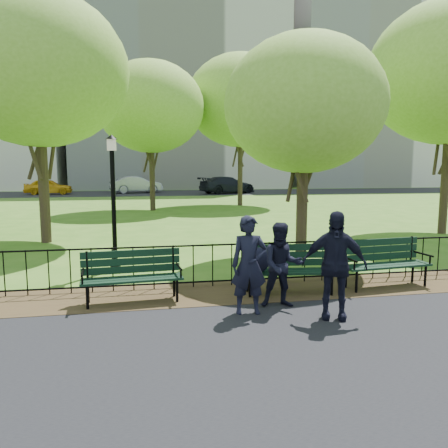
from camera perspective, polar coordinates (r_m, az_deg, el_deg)
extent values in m
plane|color=#3B6A1C|center=(7.51, 8.71, -11.79)|extent=(120.00, 120.00, 0.00)
cube|color=black|center=(4.74, 23.66, -24.48)|extent=(60.00, 9.20, 0.01)
cube|color=#362616|center=(8.87, 5.50, -8.62)|extent=(60.00, 1.60, 0.01)
cube|color=black|center=(41.83, -7.24, 4.05)|extent=(70.00, 9.00, 0.01)
cylinder|color=black|center=(9.14, 4.70, -2.55)|extent=(24.00, 0.04, 0.04)
cylinder|color=black|center=(9.31, 4.65, -7.16)|extent=(24.00, 0.04, 0.04)
cylinder|color=black|center=(9.23, 4.67, -5.18)|extent=(0.02, 0.02, 0.90)
cube|color=beige|center=(56.27, -6.15, 20.31)|extent=(24.00, 15.00, 30.00)
cube|color=silver|center=(62.34, 17.42, 15.95)|extent=(20.00, 15.00, 24.00)
cube|color=black|center=(8.58, 8.53, -6.16)|extent=(1.87, 0.69, 0.04)
cube|color=black|center=(8.76, 8.20, -3.53)|extent=(1.82, 0.24, 0.46)
cylinder|color=black|center=(8.33, 3.41, -8.13)|extent=(0.05, 0.05, 0.46)
cylinder|color=black|center=(8.68, 13.91, -7.70)|extent=(0.05, 0.05, 0.46)
cylinder|color=black|center=(8.68, 3.09, -7.48)|extent=(0.05, 0.05, 0.46)
cylinder|color=black|center=(9.01, 13.19, -7.11)|extent=(0.05, 0.05, 0.46)
cylinder|color=black|center=(8.40, 2.79, -5.11)|extent=(0.10, 0.57, 0.04)
cylinder|color=black|center=(8.77, 14.07, -4.79)|extent=(0.10, 0.57, 0.04)
ellipsoid|color=black|center=(8.32, 4.56, -4.70)|extent=(0.47, 0.35, 0.48)
cube|color=black|center=(8.12, -11.88, -7.07)|extent=(1.84, 0.63, 0.04)
cube|color=black|center=(8.29, -12.05, -4.30)|extent=(1.80, 0.19, 0.45)
cylinder|color=black|center=(8.00, -17.43, -9.15)|extent=(0.05, 0.05, 0.45)
cylinder|color=black|center=(8.08, -6.15, -8.67)|extent=(0.05, 0.05, 0.45)
cylinder|color=black|center=(8.35, -17.34, -8.45)|extent=(0.05, 0.05, 0.45)
cylinder|color=black|center=(8.43, -6.54, -8.00)|extent=(0.05, 0.05, 0.45)
cylinder|color=black|center=(8.08, -18.00, -6.03)|extent=(0.09, 0.56, 0.04)
cylinder|color=black|center=(8.16, -5.90, -5.55)|extent=(0.09, 0.56, 0.04)
cube|color=black|center=(9.54, 20.45, -5.08)|extent=(1.92, 0.70, 0.04)
cube|color=black|center=(9.69, 19.58, -2.69)|extent=(1.87, 0.24, 0.47)
cylinder|color=black|center=(8.99, 16.92, -7.24)|extent=(0.05, 0.05, 0.47)
cylinder|color=black|center=(9.96, 24.81, -6.18)|extent=(0.05, 0.05, 0.47)
cylinder|color=black|center=(9.29, 15.63, -6.71)|extent=(0.05, 0.05, 0.47)
cylinder|color=black|center=(10.24, 23.42, -5.74)|extent=(0.05, 0.05, 0.47)
cylinder|color=black|center=(9.01, 15.97, -4.41)|extent=(0.10, 0.59, 0.04)
cylinder|color=black|center=(10.06, 24.55, -3.57)|extent=(0.10, 0.59, 0.04)
cylinder|color=black|center=(10.90, -13.97, -5.44)|extent=(0.25, 0.25, 0.14)
cylinder|color=black|center=(10.69, -14.20, 1.75)|extent=(0.11, 0.11, 2.89)
cube|color=beige|center=(10.65, -14.47, 9.99)|extent=(0.20, 0.20, 0.27)
cone|color=black|center=(10.66, -14.50, 10.96)|extent=(0.29, 0.29, 0.11)
cylinder|color=#2D2116|center=(15.34, -22.46, 3.98)|extent=(0.33, 0.33, 3.36)
ellipsoid|color=#71A230|center=(15.62, -23.19, 18.05)|extent=(5.67, 5.67, 4.82)
cylinder|color=#2D2116|center=(11.94, 10.12, 1.53)|extent=(0.30, 0.30, 2.51)
ellipsoid|color=#71A230|center=(11.99, 10.44, 15.13)|extent=(4.22, 4.22, 3.59)
cylinder|color=#2D2116|center=(18.06, 26.88, 4.49)|extent=(0.31, 0.31, 3.55)
cylinder|color=#2D2116|center=(25.16, -9.35, 5.79)|extent=(0.31, 0.31, 3.53)
ellipsoid|color=#71A230|center=(25.37, -9.55, 14.85)|extent=(5.95, 5.95, 5.06)
cylinder|color=#2D2116|center=(28.15, 2.12, 6.56)|extent=(0.30, 0.30, 4.03)
ellipsoid|color=#71A230|center=(28.44, 2.17, 15.79)|extent=(6.79, 6.79, 5.77)
imported|color=black|center=(7.33, 3.29, -5.37)|extent=(0.64, 0.45, 1.66)
imported|color=black|center=(7.73, 7.58, -5.34)|extent=(0.77, 0.48, 1.50)
imported|color=black|center=(7.31, 14.19, -5.20)|extent=(1.12, 0.78, 1.76)
imported|color=gold|center=(42.12, -21.95, 4.55)|extent=(4.12, 1.77, 1.38)
imported|color=#94969B|center=(42.08, -11.38, 5.06)|extent=(5.01, 2.95, 1.56)
imported|color=black|center=(40.66, 0.44, 5.12)|extent=(5.77, 3.85, 1.55)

